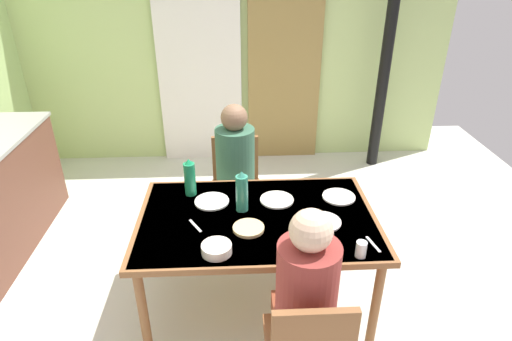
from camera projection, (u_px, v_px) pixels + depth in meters
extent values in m
plane|color=beige|center=(236.00, 298.00, 3.05)|extent=(6.33, 6.33, 0.00)
cube|color=#B8D181|center=(231.00, 41.00, 4.59)|extent=(4.79, 0.10, 2.66)
cube|color=olive|center=(284.00, 73.00, 4.70)|extent=(0.80, 0.05, 2.00)
cylinder|color=black|center=(388.00, 47.00, 4.35)|extent=(0.12, 0.12, 2.66)
cube|color=white|center=(199.00, 64.00, 4.58)|extent=(0.90, 0.03, 2.23)
cube|color=brown|center=(257.00, 219.00, 2.69)|extent=(1.50, 0.97, 0.04)
cube|color=#ECBB6B|center=(257.00, 217.00, 2.69)|extent=(1.44, 0.93, 0.00)
cylinder|color=brown|center=(144.00, 315.00, 2.47)|extent=(0.06, 0.06, 0.68)
cylinder|color=brown|center=(375.00, 306.00, 2.53)|extent=(0.06, 0.06, 0.68)
cylinder|color=brown|center=(164.00, 231.00, 3.20)|extent=(0.06, 0.06, 0.68)
cylinder|color=brown|center=(343.00, 225.00, 3.26)|extent=(0.06, 0.06, 0.68)
cube|color=brown|center=(236.00, 193.00, 3.48)|extent=(0.40, 0.40, 0.04)
cube|color=brown|center=(235.00, 160.00, 3.54)|extent=(0.38, 0.04, 0.42)
cylinder|color=brown|center=(258.00, 229.00, 3.45)|extent=(0.04, 0.04, 0.41)
cylinder|color=brown|center=(216.00, 230.00, 3.44)|extent=(0.04, 0.04, 0.41)
cylinder|color=brown|center=(256.00, 206.00, 3.75)|extent=(0.04, 0.04, 0.41)
cylinder|color=brown|center=(217.00, 207.00, 3.74)|extent=(0.04, 0.04, 0.41)
cube|color=brown|center=(301.00, 312.00, 2.26)|extent=(0.30, 0.22, 0.12)
cylinder|color=maroon|center=(307.00, 290.00, 2.04)|extent=(0.30, 0.30, 0.52)
sphere|color=beige|center=(311.00, 230.00, 1.88)|extent=(0.20, 0.20, 0.20)
cube|color=#2E6553|center=(236.00, 196.00, 3.31)|extent=(0.30, 0.22, 0.12)
cylinder|color=#38664C|center=(235.00, 160.00, 3.29)|extent=(0.30, 0.30, 0.52)
sphere|color=#846047|center=(234.00, 118.00, 3.13)|extent=(0.20, 0.20, 0.20)
cylinder|color=#1D8251|center=(190.00, 179.00, 2.88)|extent=(0.08, 0.08, 0.23)
cone|color=#148750|center=(188.00, 161.00, 2.82)|extent=(0.05, 0.05, 0.03)
cylinder|color=#32876C|center=(242.00, 193.00, 2.70)|extent=(0.08, 0.08, 0.24)
cone|color=#2D7E69|center=(242.00, 174.00, 2.64)|extent=(0.05, 0.05, 0.04)
cylinder|color=silver|center=(217.00, 249.00, 2.36)|extent=(0.17, 0.17, 0.05)
cylinder|color=white|center=(277.00, 200.00, 2.85)|extent=(0.22, 0.22, 0.01)
cylinder|color=white|center=(212.00, 201.00, 2.84)|extent=(0.23, 0.23, 0.01)
cylinder|color=white|center=(339.00, 197.00, 2.89)|extent=(0.22, 0.22, 0.01)
cylinder|color=white|center=(323.00, 222.00, 2.63)|extent=(0.22, 0.22, 0.01)
cylinder|color=silver|center=(361.00, 249.00, 2.32)|extent=(0.06, 0.06, 0.09)
cylinder|color=#DBB77A|center=(249.00, 228.00, 2.56)|extent=(0.19, 0.19, 0.02)
cube|color=silver|center=(373.00, 244.00, 2.43)|extent=(0.05, 0.15, 0.00)
cube|color=silver|center=(195.00, 226.00, 2.59)|extent=(0.09, 0.14, 0.00)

